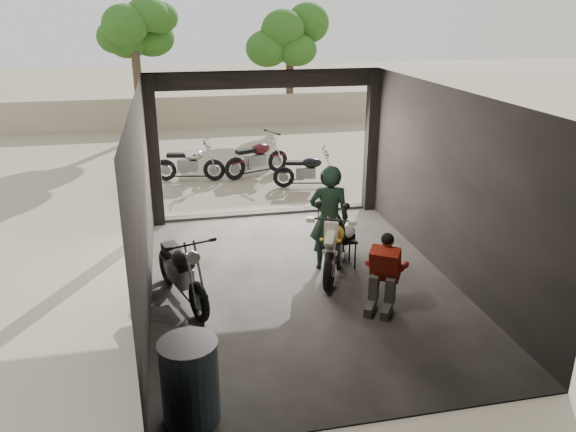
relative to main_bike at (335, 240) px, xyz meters
name	(u,v)px	position (x,y,z in m)	size (l,w,h in m)	color
ground	(302,284)	(-0.65, -0.31, -0.62)	(80.00, 80.00, 0.00)	#7A6D56
garage	(296,202)	(-0.65, 0.24, 0.66)	(7.00, 7.13, 3.20)	#2D2B28
boundary_wall	(221,111)	(-0.65, 13.69, -0.02)	(18.00, 0.30, 1.20)	gray
tree_left	(132,21)	(-3.65, 12.19, 3.37)	(2.20, 2.20, 5.60)	#382B1E
tree_right	(290,32)	(2.15, 13.69, 2.94)	(2.20, 2.20, 5.00)	#382B1E
main_bike	(335,240)	(0.00, 0.00, 0.00)	(0.76, 1.85, 1.23)	beige
left_bike	(181,267)	(-2.65, -0.49, -0.02)	(0.73, 1.77, 1.20)	black
outside_bike_a	(189,161)	(-2.22, 6.26, -0.05)	(0.68, 1.66, 1.12)	black
outside_bike_b	(257,155)	(-0.37, 6.34, -0.02)	(0.73, 1.77, 1.19)	#3D0E13
outside_bike_c	(307,168)	(0.74, 5.00, -0.09)	(0.64, 1.55, 1.05)	black
rider	(329,218)	(-0.07, 0.18, 0.34)	(0.70, 0.46, 1.92)	black
mechanic	(383,275)	(0.35, -1.39, -0.04)	(0.59, 0.80, 1.16)	#B72C18
stool	(344,243)	(0.23, 0.21, -0.15)	(0.39, 0.39, 0.54)	black
helmet	(347,231)	(0.28, 0.21, 0.06)	(0.29, 0.30, 0.27)	white
oil_drum	(190,382)	(-2.65, -3.31, -0.12)	(0.65, 0.65, 1.00)	#3E5C68
sign_post	(416,128)	(3.05, 3.67, 1.12)	(0.85, 0.08, 2.56)	black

